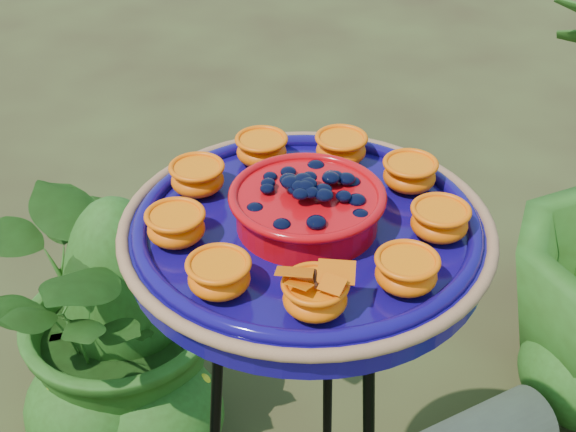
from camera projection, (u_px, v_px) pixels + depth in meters
The scene contains 2 objects.
feeder_dish at pixel (307, 226), 1.09m from camera, with size 0.62×0.62×0.12m.
shrub_back_left at pixel (122, 287), 1.94m from camera, with size 0.73×0.63×0.81m, color #244713.
Camera 1 is at (-0.09, -1.04, 1.65)m, focal length 50.00 mm.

